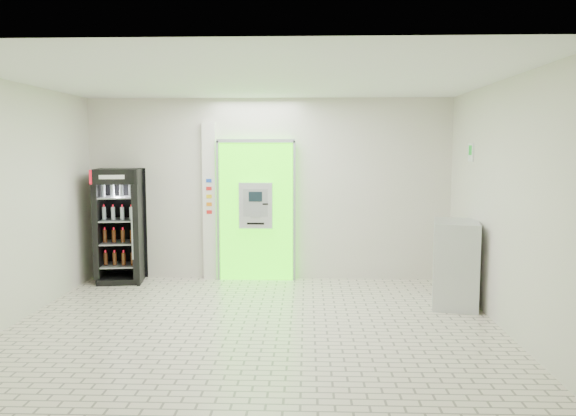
{
  "coord_description": "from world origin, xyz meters",
  "views": [
    {
      "loc": [
        0.64,
        -6.77,
        2.17
      ],
      "look_at": [
        0.37,
        1.2,
        1.33
      ],
      "focal_mm": 35.0,
      "sensor_mm": 36.0,
      "label": 1
    }
  ],
  "objects": [
    {
      "name": "beverage_cooler",
      "position": [
        -2.41,
        2.19,
        0.89
      ],
      "size": [
        0.78,
        0.73,
        1.85
      ],
      "rotation": [
        0.0,
        0.0,
        0.15
      ],
      "color": "black",
      "rests_on": "ground"
    },
    {
      "name": "room_shell",
      "position": [
        0.0,
        0.0,
        1.84
      ],
      "size": [
        6.0,
        6.0,
        6.0
      ],
      "color": "beige",
      "rests_on": "ground"
    },
    {
      "name": "steel_cabinet",
      "position": [
        2.7,
        0.96,
        0.59
      ],
      "size": [
        0.77,
        0.99,
        1.18
      ],
      "rotation": [
        0.0,
        0.0,
        -0.21
      ],
      "color": "#B8BBC1",
      "rests_on": "ground"
    },
    {
      "name": "pillar",
      "position": [
        -0.98,
        2.45,
        1.3
      ],
      "size": [
        0.22,
        0.11,
        2.6
      ],
      "color": "silver",
      "rests_on": "ground"
    },
    {
      "name": "atm_assembly",
      "position": [
        -0.2,
        2.41,
        1.17
      ],
      "size": [
        1.3,
        0.24,
        2.33
      ],
      "color": "#35E808",
      "rests_on": "ground"
    },
    {
      "name": "exit_sign",
      "position": [
        2.99,
        1.4,
        2.12
      ],
      "size": [
        0.02,
        0.22,
        0.26
      ],
      "color": "white",
      "rests_on": "room_shell"
    },
    {
      "name": "ground",
      "position": [
        0.0,
        0.0,
        0.0
      ],
      "size": [
        6.0,
        6.0,
        0.0
      ],
      "primitive_type": "plane",
      "color": "beige",
      "rests_on": "ground"
    }
  ]
}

